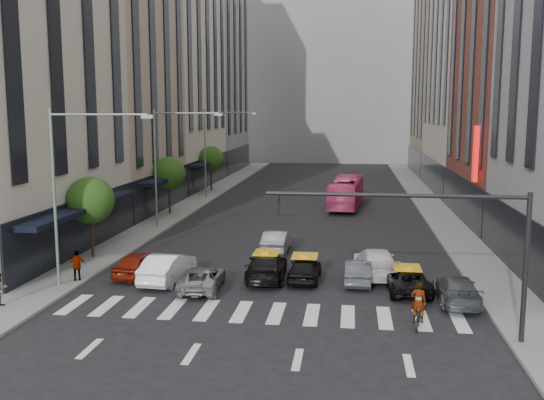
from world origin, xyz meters
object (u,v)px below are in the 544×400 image
(car_red, at_px, (139,264))
(pedestrian_near, at_px, (0,290))
(taxi_center, at_px, (305,269))
(streetlamp_near, at_px, (71,174))
(car_white_front, at_px, (168,267))
(taxi_left, at_px, (267,266))
(motorcycle, at_px, (418,317))
(streetlamp_far, at_px, (214,142))
(bus, at_px, (346,192))
(streetlamp_mid, at_px, (167,152))
(pedestrian_far, at_px, (77,266))

(car_red, xyz_separation_m, pedestrian_near, (-4.35, -6.29, 0.26))
(taxi_center, bearing_deg, streetlamp_near, 15.42)
(car_white_front, distance_m, pedestrian_near, 8.31)
(streetlamp_near, xyz_separation_m, taxi_left, (9.44, 2.96, -5.18))
(motorcycle, bearing_deg, streetlamp_near, -0.94)
(pedestrian_near, bearing_deg, taxi_center, -46.36)
(pedestrian_near, bearing_deg, car_white_front, -30.69)
(streetlamp_near, distance_m, taxi_left, 11.17)
(streetlamp_near, relative_size, motorcycle, 5.04)
(streetlamp_far, bearing_deg, bus, -15.51)
(streetlamp_mid, distance_m, car_red, 14.53)
(car_white_front, xyz_separation_m, taxi_center, (7.24, 1.01, -0.09))
(car_red, relative_size, car_white_front, 0.87)
(bus, xyz_separation_m, pedestrian_near, (-15.44, -31.90, -0.49))
(motorcycle, relative_size, pedestrian_near, 1.12)
(streetlamp_near, distance_m, pedestrian_near, 6.45)
(streetlamp_far, bearing_deg, car_white_front, -81.93)
(streetlamp_mid, relative_size, taxi_left, 1.79)
(streetlamp_mid, distance_m, pedestrian_near, 20.35)
(taxi_left, bearing_deg, streetlamp_near, 14.60)
(streetlamp_far, xyz_separation_m, pedestrian_far, (-0.36, -31.11, -4.95))
(streetlamp_near, distance_m, taxi_center, 12.97)
(bus, bearing_deg, car_white_front, 75.96)
(streetlamp_mid, distance_m, pedestrian_far, 15.90)
(streetlamp_mid, height_order, car_red, streetlamp_mid)
(streetlamp_far, bearing_deg, car_red, -85.33)
(pedestrian_near, bearing_deg, car_red, -16.83)
(streetlamp_far, xyz_separation_m, taxi_center, (11.51, -29.13, -5.23))
(taxi_left, bearing_deg, motorcycle, 135.56)
(car_red, xyz_separation_m, motorcycle, (14.36, -6.19, -0.22))
(taxi_center, bearing_deg, pedestrian_far, 10.88)
(motorcycle, distance_m, pedestrian_near, 18.72)
(streetlamp_near, distance_m, streetlamp_far, 32.00)
(car_white_front, height_order, bus, bus)
(streetlamp_mid, relative_size, streetlamp_far, 1.00)
(pedestrian_far, bearing_deg, pedestrian_near, 45.41)
(streetlamp_mid, xyz_separation_m, motorcycle, (16.76, -19.54, -5.43))
(streetlamp_mid, bearing_deg, bus, 42.27)
(pedestrian_far, bearing_deg, car_red, -172.62)
(streetlamp_near, relative_size, streetlamp_mid, 1.00)
(car_red, relative_size, taxi_left, 0.80)
(streetlamp_mid, xyz_separation_m, pedestrian_far, (-0.36, -15.11, -4.95))
(streetlamp_far, distance_m, car_red, 29.90)
(taxi_left, height_order, bus, bus)
(streetlamp_mid, distance_m, motorcycle, 26.31)
(streetlamp_far, relative_size, taxi_center, 2.27)
(car_red, bearing_deg, pedestrian_near, 62.17)
(streetlamp_near, distance_m, car_red, 6.33)
(streetlamp_far, relative_size, bus, 0.87)
(streetlamp_near, bearing_deg, motorcycle, -11.92)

